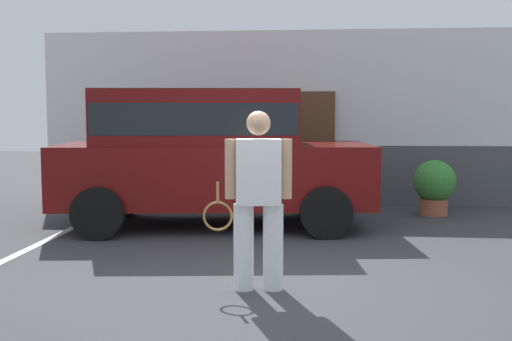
{
  "coord_description": "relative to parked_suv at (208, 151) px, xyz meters",
  "views": [
    {
      "loc": [
        0.45,
        -6.08,
        1.74
      ],
      "look_at": [
        -0.26,
        1.2,
        1.05
      ],
      "focal_mm": 44.29,
      "sensor_mm": 36.0,
      "label": 1
    }
  ],
  "objects": [
    {
      "name": "ground_plane",
      "position": [
        1.19,
        -3.25,
        -1.15
      ],
      "size": [
        40.0,
        40.0,
        0.0
      ],
      "primitive_type": "plane",
      "color": "#38383A"
    },
    {
      "name": "parking_stripe_0",
      "position": [
        -1.99,
        -1.75,
        -1.14
      ],
      "size": [
        0.12,
        4.4,
        0.01
      ],
      "primitive_type": "cube",
      "color": "silver",
      "rests_on": "ground_plane"
    },
    {
      "name": "house_frontage",
      "position": [
        1.19,
        2.67,
        0.37
      ],
      "size": [
        9.61,
        0.4,
        3.23
      ],
      "color": "white",
      "rests_on": "ground_plane"
    },
    {
      "name": "parked_suv",
      "position": [
        0.0,
        0.0,
        0.0
      ],
      "size": [
        4.79,
        2.6,
        2.05
      ],
      "rotation": [
        0.0,
        0.0,
        0.12
      ],
      "color": "#590C0C",
      "rests_on": "ground_plane"
    },
    {
      "name": "tennis_player_man",
      "position": [
        1.07,
        -3.31,
        -0.24
      ],
      "size": [
        0.9,
        0.32,
        1.74
      ],
      "rotation": [
        0.0,
        0.0,
        3.26
      ],
      "color": "white",
      "rests_on": "ground_plane"
    },
    {
      "name": "potted_plant_by_porch",
      "position": [
        3.59,
        1.37,
        -0.63
      ],
      "size": [
        0.7,
        0.7,
        0.93
      ],
      "color": "#9E5638",
      "rests_on": "ground_plane"
    }
  ]
}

